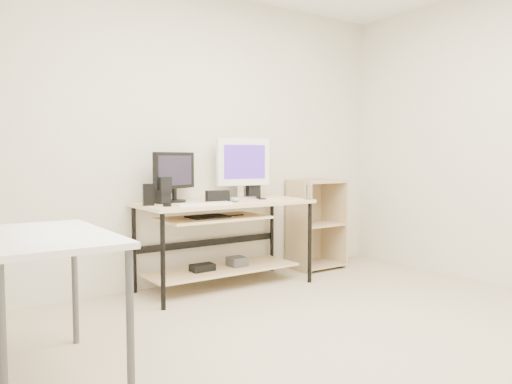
{
  "coord_description": "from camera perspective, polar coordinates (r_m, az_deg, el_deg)",
  "views": [
    {
      "loc": [
        -2.21,
        -1.99,
        1.13
      ],
      "look_at": [
        0.07,
        1.3,
        0.85
      ],
      "focal_mm": 35.0,
      "sensor_mm": 36.0,
      "label": 1
    }
  ],
  "objects": [
    {
      "name": "room",
      "position": [
        2.91,
        10.85,
        7.7
      ],
      "size": [
        4.01,
        4.01,
        2.62
      ],
      "color": "#B9AA8E",
      "rests_on": "ground"
    },
    {
      "name": "speaker_left",
      "position": [
        4.1,
        -10.63,
        0.26
      ],
      "size": [
        0.13,
        0.13,
        0.22
      ],
      "rotation": [
        0.0,
        0.0,
        0.23
      ],
      "color": "black",
      "rests_on": "desk"
    },
    {
      "name": "desk",
      "position": [
        4.29,
        -3.85,
        -3.88
      ],
      "size": [
        1.5,
        0.65,
        0.75
      ],
      "color": "beige",
      "rests_on": "ground"
    },
    {
      "name": "volume_puck",
      "position": [
        3.88,
        -10.12,
        -1.43
      ],
      "size": [
        0.08,
        0.08,
        0.03
      ],
      "primitive_type": "cylinder",
      "rotation": [
        0.0,
        0.0,
        0.27
      ],
      "color": "black",
      "rests_on": "desk"
    },
    {
      "name": "speaker_right",
      "position": [
        4.69,
        -0.32,
        0.22
      ],
      "size": [
        0.14,
        0.14,
        0.13
      ],
      "primitive_type": "cube",
      "rotation": [
        0.0,
        0.0,
        -0.29
      ],
      "color": "black",
      "rests_on": "desk"
    },
    {
      "name": "side_table",
      "position": [
        2.68,
        -23.03,
        -6.1
      ],
      "size": [
        0.6,
        1.0,
        0.75
      ],
      "color": "white",
      "rests_on": "ground"
    },
    {
      "name": "keyboard",
      "position": [
        3.98,
        -5.92,
        -1.34
      ],
      "size": [
        0.46,
        0.17,
        0.02
      ],
      "primitive_type": "cube",
      "rotation": [
        0.0,
        0.0,
        -0.11
      ],
      "color": "white",
      "rests_on": "desk"
    },
    {
      "name": "audio_controller",
      "position": [
        3.96,
        -12.22,
        -0.3
      ],
      "size": [
        0.1,
        0.07,
        0.17
      ],
      "primitive_type": "cube",
      "rotation": [
        0.0,
        0.0,
        -0.25
      ],
      "color": "black",
      "rests_on": "desk"
    },
    {
      "name": "shelf_unit",
      "position": [
        5.12,
        6.6,
        -3.59
      ],
      "size": [
        0.5,
        0.4,
        0.9
      ],
      "color": "tan",
      "rests_on": "ground"
    },
    {
      "name": "center_speaker",
      "position": [
        4.21,
        -4.42,
        -0.48
      ],
      "size": [
        0.21,
        0.13,
        0.1
      ],
      "primitive_type": "cube",
      "rotation": [
        0.0,
        0.0,
        -0.23
      ],
      "color": "black",
      "rests_on": "desk"
    },
    {
      "name": "white_imac",
      "position": [
        4.58,
        -1.46,
        3.27
      ],
      "size": [
        0.52,
        0.16,
        0.55
      ],
      "rotation": [
        0.0,
        0.0,
        -0.14
      ],
      "color": "silver",
      "rests_on": "desk"
    },
    {
      "name": "black_monitor",
      "position": [
        4.22,
        -9.32,
        2.09
      ],
      "size": [
        0.44,
        0.22,
        0.42
      ],
      "rotation": [
        0.0,
        0.0,
        0.39
      ],
      "color": "black",
      "rests_on": "desk"
    },
    {
      "name": "coaster",
      "position": [
        4.47,
        6.0,
        -0.82
      ],
      "size": [
        0.1,
        0.1,
        0.01
      ],
      "primitive_type": "cylinder",
      "rotation": [
        0.0,
        0.0,
        0.3
      ],
      "color": "#A17649",
      "rests_on": "desk"
    },
    {
      "name": "smartphone",
      "position": [
        4.5,
        0.57,
        -0.74
      ],
      "size": [
        0.11,
        0.14,
        0.01
      ],
      "primitive_type": "cube",
      "rotation": [
        0.0,
        0.0,
        -0.38
      ],
      "color": "black",
      "rests_on": "desk"
    },
    {
      "name": "drinking_glass",
      "position": [
        4.46,
        6.01,
        0.03
      ],
      "size": [
        0.08,
        0.08,
        0.13
      ],
      "primitive_type": "cylinder",
      "rotation": [
        0.0,
        0.0,
        0.3
      ],
      "color": "white",
      "rests_on": "coaster"
    },
    {
      "name": "mouse",
      "position": [
        4.2,
        -2.45,
        -0.86
      ],
      "size": [
        0.08,
        0.12,
        0.04
      ],
      "primitive_type": "ellipsoid",
      "rotation": [
        0.0,
        0.0,
        -0.06
      ],
      "color": "#A9A9AE",
      "rests_on": "desk"
    }
  ]
}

